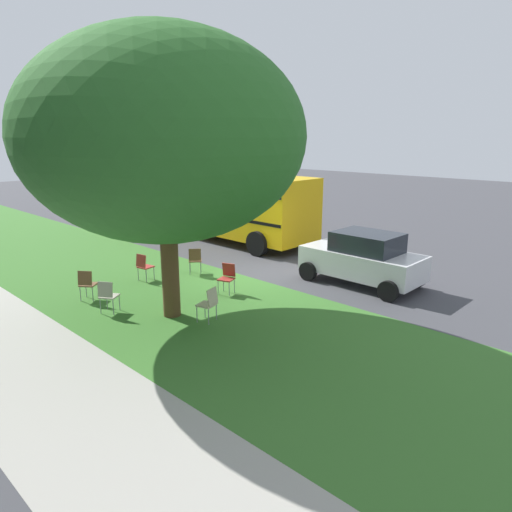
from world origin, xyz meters
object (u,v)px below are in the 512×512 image
object	(u,v)px
chair_3	(195,259)
school_bus	(213,198)
street_tree	(164,137)
chair_2	(227,276)
chair_1	(108,294)
chair_4	(209,302)
chair_0	(144,265)
chair_5	(87,283)
parked_car	(363,258)

from	to	relation	value
chair_3	school_bus	bearing A→B (deg)	-46.77
street_tree	chair_2	bearing A→B (deg)	-83.34
street_tree	chair_1	bearing A→B (deg)	38.88
chair_4	school_bus	size ratio (longest dim) A/B	0.08
chair_2	chair_3	distance (m)	2.28
chair_0	chair_3	xyz separation A→B (m)	(-0.57, -1.61, 0.00)
chair_2	chair_1	bearing A→B (deg)	71.90
street_tree	chair_5	distance (m)	4.82
chair_0	chair_2	world-z (taller)	same
street_tree	chair_4	size ratio (longest dim) A/B	7.87
chair_2	chair_3	size ratio (longest dim) A/B	1.00
street_tree	chair_3	bearing A→B (deg)	-48.24
chair_1	parked_car	xyz separation A→B (m)	(-3.46, -6.70, 0.32)
street_tree	chair_0	distance (m)	5.09
chair_2	school_bus	distance (m)	8.16
street_tree	school_bus	bearing A→B (deg)	-47.33
parked_car	chair_0	bearing A→B (deg)	41.00
street_tree	chair_3	world-z (taller)	street_tree
chair_0	chair_5	world-z (taller)	same
chair_3	chair_4	world-z (taller)	same
chair_1	chair_2	world-z (taller)	same
street_tree	chair_1	xyz separation A→B (m)	(1.31, 1.05, -3.93)
chair_2	school_bus	bearing A→B (deg)	-38.16
street_tree	chair_5	bearing A→B (deg)	20.19
street_tree	chair_5	xyz separation A→B (m)	(2.61, 0.96, -3.93)
chair_0	parked_car	bearing A→B (deg)	-139.00
chair_1	chair_5	distance (m)	1.31
school_bus	chair_0	bearing A→B (deg)	120.71
chair_0	chair_1	world-z (taller)	same
chair_0	chair_4	bearing A→B (deg)	169.29
chair_1	chair_2	distance (m)	3.39
chair_5	parked_car	distance (m)	8.14
chair_0	chair_5	bearing A→B (deg)	101.12
chair_1	chair_2	xyz separation A→B (m)	(-1.05, -3.23, 0.00)
chair_3	chair_5	world-z (taller)	same
chair_0	chair_1	size ratio (longest dim) A/B	1.00
chair_4	chair_5	bearing A→B (deg)	20.21
chair_1	school_bus	xyz separation A→B (m)	(5.29, -8.21, 1.24)
street_tree	chair_5	world-z (taller)	street_tree
chair_2	chair_4	bearing A→B (deg)	125.41
chair_4	chair_5	size ratio (longest dim) A/B	1.00
chair_0	chair_5	size ratio (longest dim) A/B	1.00
chair_4	school_bus	distance (m)	10.27
chair_5	parked_car	world-z (taller)	parked_car
chair_1	chair_3	bearing A→B (deg)	-73.18
chair_0	chair_1	bearing A→B (deg)	128.01
chair_1	street_tree	bearing A→B (deg)	-141.12
parked_car	chair_1	bearing A→B (deg)	62.70
chair_3	parked_car	bearing A→B (deg)	-147.94
chair_1	chair_5	xyz separation A→B (m)	(1.30, -0.09, 0.00)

